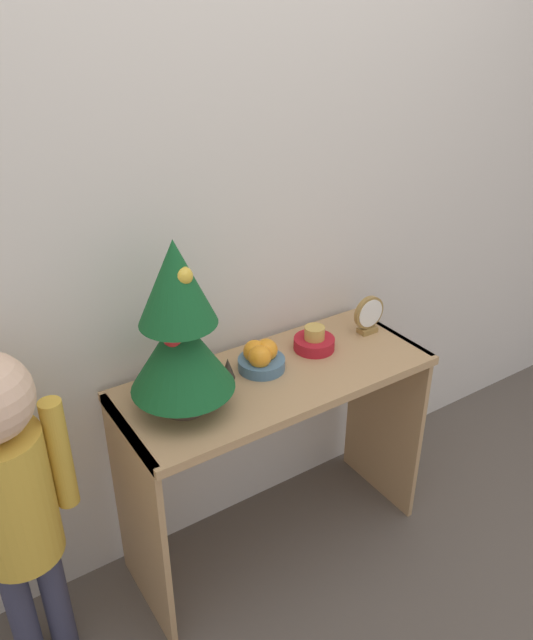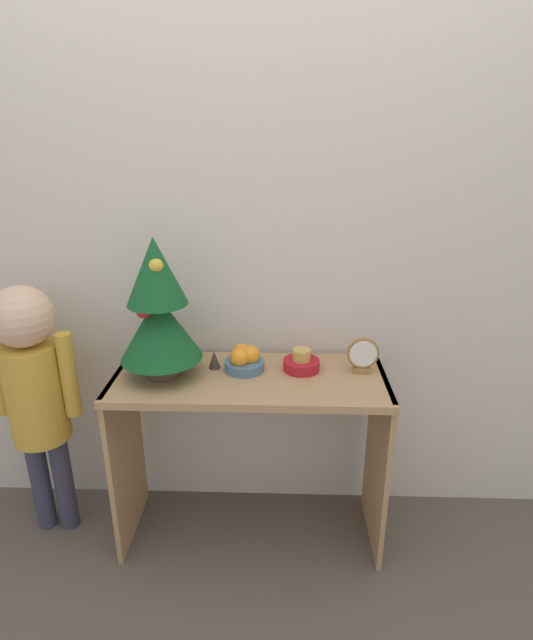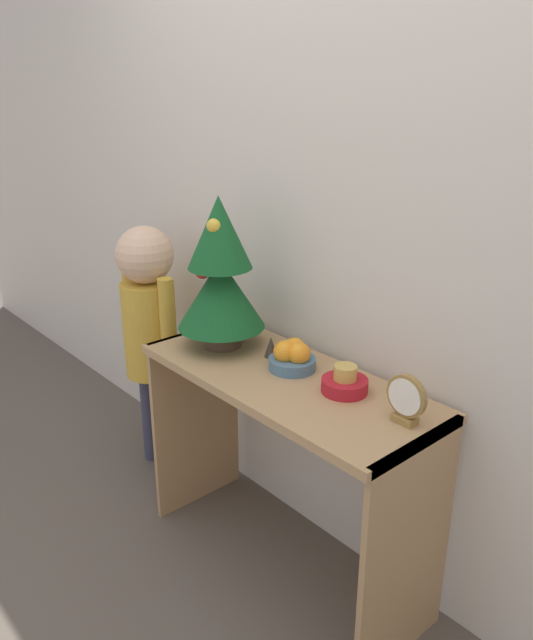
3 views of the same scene
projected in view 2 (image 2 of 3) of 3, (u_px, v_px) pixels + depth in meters
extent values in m
plane|color=brown|center=(248.00, 571.00, 1.98)|extent=(12.00, 12.00, 0.00)
cube|color=beige|center=(252.00, 234.00, 1.98)|extent=(7.00, 0.05, 2.50)
cube|color=tan|center=(250.00, 379.00, 1.92)|extent=(1.05, 0.44, 0.03)
cube|color=tan|center=(126.00, 455.00, 2.06)|extent=(0.02, 0.40, 0.75)
cube|color=tan|center=(377.00, 460.00, 2.03)|extent=(0.02, 0.40, 0.75)
cylinder|color=#4C3828|center=(163.00, 369.00, 1.91)|extent=(0.14, 0.14, 0.05)
cylinder|color=brown|center=(162.00, 358.00, 1.90)|extent=(0.02, 0.02, 0.04)
cone|color=#145123|center=(160.00, 327.00, 1.85)|extent=(0.31, 0.31, 0.25)
cone|color=#145123|center=(155.00, 271.00, 1.78)|extent=(0.22, 0.22, 0.25)
sphere|color=red|center=(144.00, 311.00, 1.78)|extent=(0.05, 0.05, 0.05)
sphere|color=gold|center=(156.00, 266.00, 1.74)|extent=(0.05, 0.05, 0.05)
sphere|color=gold|center=(168.00, 293.00, 1.78)|extent=(0.05, 0.05, 0.05)
cylinder|color=#476B84|center=(244.00, 365.00, 1.96)|extent=(0.16, 0.16, 0.04)
sphere|color=orange|center=(250.00, 355.00, 1.95)|extent=(0.08, 0.08, 0.08)
sphere|color=orange|center=(241.00, 353.00, 1.96)|extent=(0.08, 0.08, 0.08)
sphere|color=orange|center=(239.00, 357.00, 1.93)|extent=(0.08, 0.08, 0.08)
cylinder|color=#AD1923|center=(301.00, 365.00, 1.96)|extent=(0.14, 0.14, 0.04)
cylinder|color=gold|center=(302.00, 355.00, 1.94)|extent=(0.07, 0.07, 0.04)
cube|color=olive|center=(362.00, 370.00, 1.94)|extent=(0.07, 0.04, 0.02)
cylinder|color=olive|center=(363.00, 353.00, 1.92)|extent=(0.12, 0.02, 0.12)
cylinder|color=white|center=(363.00, 354.00, 1.91)|extent=(0.11, 0.00, 0.11)
cone|color=#382D23|center=(214.00, 359.00, 1.97)|extent=(0.05, 0.05, 0.07)
cylinder|color=#38384C|center=(41.00, 481.00, 2.14)|extent=(0.08, 0.08, 0.45)
cylinder|color=#38384C|center=(64.00, 482.00, 2.13)|extent=(0.08, 0.08, 0.45)
cylinder|color=gold|center=(36.00, 393.00, 1.98)|extent=(0.23, 0.23, 0.41)
sphere|color=#E0B28E|center=(22.00, 317.00, 1.87)|extent=(0.24, 0.24, 0.24)
cylinder|color=gold|center=(69.00, 375.00, 1.95)|extent=(0.06, 0.06, 0.35)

